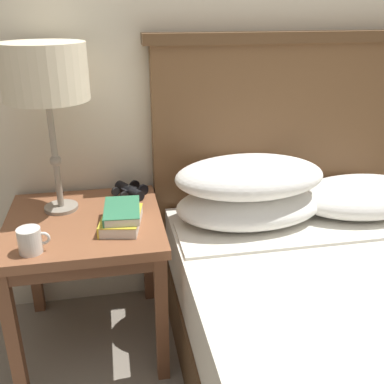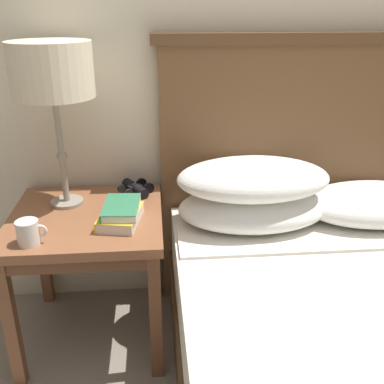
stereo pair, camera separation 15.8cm
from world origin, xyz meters
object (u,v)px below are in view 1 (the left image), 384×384
Objects in this scene: bed at (370,345)px; table_lamp at (45,75)px; coffee_mug at (30,241)px; book_on_nightstand at (121,220)px; book_stacked_on_top at (121,211)px; binoculars_pair at (130,191)px; nightstand at (85,237)px.

bed is 3.05× the size of table_lamp.
book_on_nightstand is at bearing 24.83° from coffee_mug.
binoculars_pair is at bearing 80.49° from book_stacked_on_top.
coffee_mug reaches higher than book_stacked_on_top.
table_lamp is 2.98× the size of book_stacked_on_top.
coffee_mug is at bearing -130.21° from binoculars_pair.
book_stacked_on_top is (0.00, 0.00, 0.04)m from book_on_nightstand.
bed is 1.42m from table_lamp.
book_stacked_on_top is 0.27m from binoculars_pair.
nightstand is at bearing -51.59° from table_lamp.
book_on_nightstand is 0.32m from coffee_mug.
binoculars_pair is at bearing 79.66° from book_on_nightstand.
bed reaches higher than book_on_nightstand.
table_lamp reaches higher than coffee_mug.
table_lamp is at bearing 141.26° from book_stacked_on_top.
bed is 8.12× the size of book_on_nightstand.
coffee_mug is at bearing -126.55° from nightstand.
table_lamp is at bearing 140.16° from book_on_nightstand.
book_stacked_on_top is 2.04× the size of coffee_mug.
table_lamp is at bearing -163.12° from binoculars_pair.
coffee_mug is (-0.30, -0.14, -0.01)m from book_stacked_on_top.
book_stacked_on_top is (0.14, -0.07, 0.13)m from nightstand.
book_stacked_on_top is at bearing -99.51° from binoculars_pair.
binoculars_pair is (0.04, 0.27, -0.03)m from book_stacked_on_top.
nightstand is at bearing -133.82° from binoculars_pair.
book_on_nightstand is at bearing -143.14° from book_stacked_on_top.
bed reaches higher than table_lamp.
bed reaches higher than coffee_mug.
book_on_nightstand is (0.14, -0.08, 0.10)m from nightstand.
coffee_mug is at bearing -155.17° from book_on_nightstand.
book_stacked_on_top is at bearing -38.74° from table_lamp.
bed is at bearing -32.28° from book_stacked_on_top.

